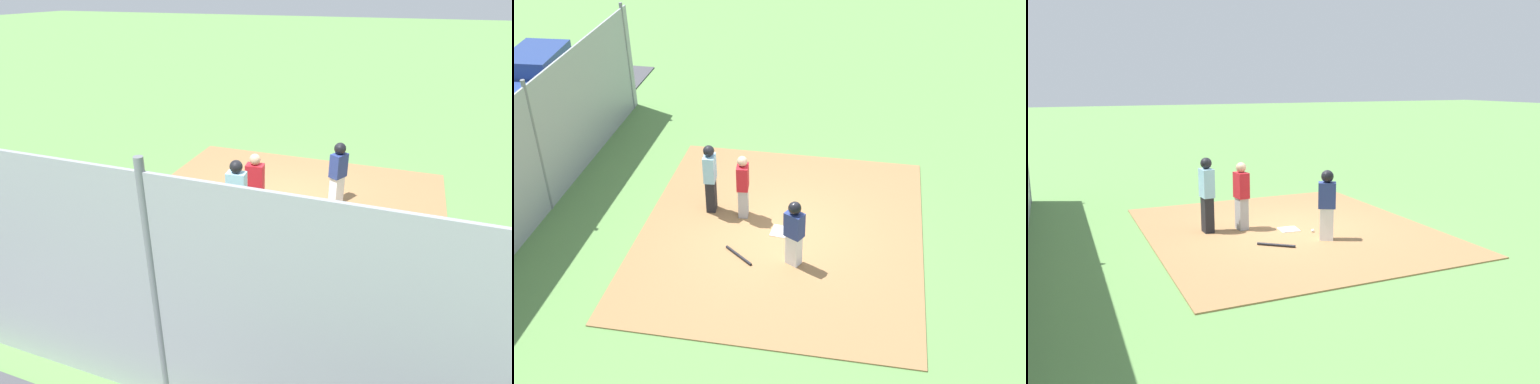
% 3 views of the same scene
% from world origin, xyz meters
% --- Properties ---
extents(ground_plane, '(140.00, 140.00, 0.00)m').
position_xyz_m(ground_plane, '(0.00, 0.00, 0.00)').
color(ground_plane, '#5B8947').
extents(dirt_infield, '(7.20, 6.40, 0.03)m').
position_xyz_m(dirt_infield, '(0.00, 0.00, 0.01)').
color(dirt_infield, olive).
rests_on(dirt_infield, ground_plane).
extents(home_plate, '(0.48, 0.48, 0.02)m').
position_xyz_m(home_plate, '(0.00, 0.00, 0.04)').
color(home_plate, white).
rests_on(home_plate, dirt_infield).
extents(catcher, '(0.41, 0.30, 1.60)m').
position_xyz_m(catcher, '(-0.51, -0.99, 0.86)').
color(catcher, '#9E9EA3').
rests_on(catcher, dirt_infield).
extents(umpire, '(0.40, 0.29, 1.75)m').
position_xyz_m(umpire, '(-0.61, -1.79, 0.95)').
color(umpire, black).
rests_on(umpire, dirt_infield).
extents(runner, '(0.41, 0.46, 1.56)m').
position_xyz_m(runner, '(1.05, 0.44, 0.91)').
color(runner, silver).
rests_on(runner, dirt_infield).
extents(baseball_bat, '(0.57, 0.69, 0.06)m').
position_xyz_m(baseball_bat, '(1.05, -0.77, 0.06)').
color(baseball_bat, black).
rests_on(baseball_bat, dirt_infield).
extents(baseball, '(0.07, 0.07, 0.07)m').
position_xyz_m(baseball, '(0.40, 0.43, 0.07)').
color(baseball, white).
rests_on(baseball, dirt_infield).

